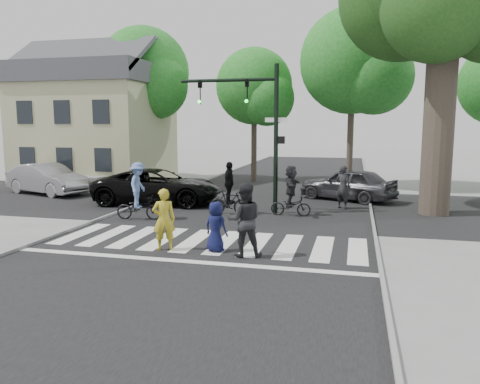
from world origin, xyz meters
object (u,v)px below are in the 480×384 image
object	(u,v)px
car_grey	(348,184)
pedestrian_woman	(164,219)
traffic_signal	(256,117)
car_suv	(158,186)
cyclist_right	(291,194)
car_silver	(47,179)
cyclist_mid	(229,193)
pedestrian_adult	(244,220)
cyclist_left	(139,195)
pedestrian_child	(216,227)

from	to	relation	value
car_grey	pedestrian_woman	bearing A→B (deg)	-1.64
pedestrian_woman	car_grey	xyz separation A→B (m)	(4.98, 10.56, -0.12)
pedestrian_woman	car_grey	size ratio (longest dim) A/B	0.39
traffic_signal	car_suv	distance (m)	5.74
cyclist_right	car_silver	world-z (taller)	cyclist_right
cyclist_right	cyclist_mid	bearing A→B (deg)	-173.19
traffic_signal	pedestrian_adult	xyz separation A→B (m)	(1.10, -6.54, -2.88)
pedestrian_adult	cyclist_right	world-z (taller)	pedestrian_adult
pedestrian_woman	car_silver	xyz separation A→B (m)	(-10.32, 8.81, -0.10)
pedestrian_adult	cyclist_left	bearing A→B (deg)	-51.88
pedestrian_woman	cyclist_mid	xyz separation A→B (m)	(0.40, 5.70, -0.02)
car_suv	car_silver	distance (m)	7.05
traffic_signal	pedestrian_child	world-z (taller)	traffic_signal
car_suv	car_grey	bearing A→B (deg)	-75.46
cyclist_mid	car_silver	bearing A→B (deg)	163.81
pedestrian_woman	pedestrian_adult	xyz separation A→B (m)	(2.41, -0.11, 0.12)
pedestrian_adult	car_suv	world-z (taller)	pedestrian_adult
pedestrian_child	cyclist_left	size ratio (longest dim) A/B	0.66
car_silver	car_grey	distance (m)	15.40
cyclist_mid	traffic_signal	bearing A→B (deg)	38.64
cyclist_mid	cyclist_right	bearing A→B (deg)	6.81
pedestrian_adult	cyclist_left	xyz separation A→B (m)	(-5.09, 3.96, -0.06)
cyclist_right	car_silver	bearing A→B (deg)	167.93
car_suv	car_grey	distance (m)	8.99
cyclist_mid	car_grey	distance (m)	6.68
pedestrian_child	car_suv	xyz separation A→B (m)	(-4.93, 7.18, 0.08)
traffic_signal	car_silver	distance (m)	12.28
car_suv	pedestrian_child	bearing A→B (deg)	-151.85
pedestrian_child	car_suv	world-z (taller)	car_suv
cyclist_right	pedestrian_child	bearing A→B (deg)	-103.15
traffic_signal	car_suv	xyz separation A→B (m)	(-4.74, 0.93, -3.09)
pedestrian_adult	car_grey	size ratio (longest dim) A/B	0.45
car_suv	traffic_signal	bearing A→B (deg)	-107.47
pedestrian_woman	car_grey	bearing A→B (deg)	-140.00
car_grey	car_silver	bearing A→B (deg)	-59.88
car_silver	traffic_signal	bearing A→B (deg)	-83.56
pedestrian_adult	car_grey	world-z (taller)	pedestrian_adult
pedestrian_adult	traffic_signal	bearing A→B (deg)	-94.49
car_suv	car_grey	size ratio (longest dim) A/B	1.27
pedestrian_child	car_suv	bearing A→B (deg)	-37.30
cyclist_right	car_grey	bearing A→B (deg)	65.18
pedestrian_woman	cyclist_left	world-z (taller)	cyclist_left
cyclist_left	car_grey	distance (m)	10.18
traffic_signal	cyclist_mid	bearing A→B (deg)	-141.36
pedestrian_adult	cyclist_left	world-z (taller)	cyclist_left
car_suv	car_silver	world-z (taller)	car_suv
pedestrian_child	car_grey	size ratio (longest dim) A/B	0.32
pedestrian_child	pedestrian_adult	distance (m)	1.00
cyclist_left	cyclist_mid	size ratio (longest dim) A/B	1.03
pedestrian_adult	cyclist_left	distance (m)	6.45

